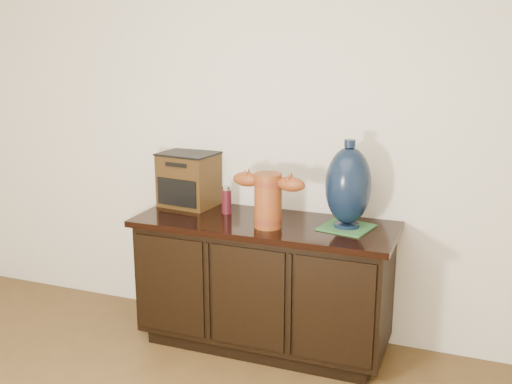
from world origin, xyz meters
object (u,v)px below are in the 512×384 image
at_px(tv_radio, 189,179).
at_px(spray_can, 227,200).
at_px(terracotta_vessel, 268,197).
at_px(lamp_base, 348,186).
at_px(sideboard, 264,283).

bearing_deg(tv_radio, spray_can, -8.61).
bearing_deg(terracotta_vessel, spray_can, 157.39).
relative_size(lamp_base, spray_can, 2.87).
bearing_deg(sideboard, spray_can, 164.29).
bearing_deg(spray_can, terracotta_vessel, -27.62).
distance_m(terracotta_vessel, lamp_base, 0.43).
bearing_deg(lamp_base, sideboard, -174.34).
relative_size(tv_radio, spray_can, 2.16).
bearing_deg(sideboard, lamp_base, 5.66).
relative_size(tv_radio, lamp_base, 0.75).
bearing_deg(lamp_base, spray_can, 177.75).
bearing_deg(spray_can, tv_radio, 164.39).
distance_m(tv_radio, spray_can, 0.31).
bearing_deg(lamp_base, terracotta_vessel, -161.27).
xyz_separation_m(tv_radio, lamp_base, (1.00, -0.11, 0.07)).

